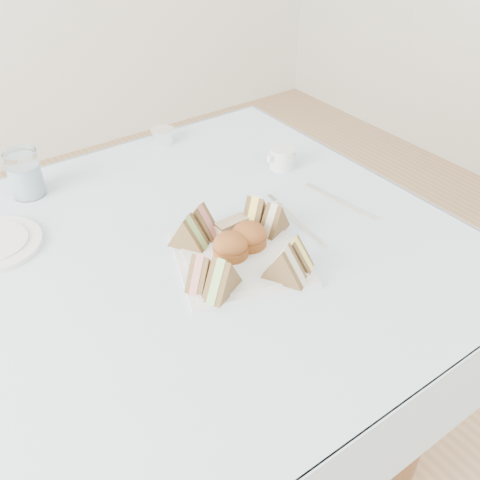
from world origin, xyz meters
TOP-DOWN VIEW (x-y plane):
  - floor at (0.00, 0.00)m, footprint 4.00×4.00m
  - table at (0.00, 0.00)m, footprint 0.90×0.90m
  - tablecloth at (0.00, 0.00)m, footprint 1.02×1.02m
  - serving_plate at (0.03, -0.09)m, footprint 0.32×0.32m
  - sandwich_fl_a at (-0.07, -0.12)m, footprint 0.08×0.07m
  - sandwich_fl_b at (-0.05, -0.16)m, footprint 0.09×0.07m
  - sandwich_fr_a at (0.10, -0.18)m, footprint 0.07×0.08m
  - sandwich_fr_b at (0.06, -0.20)m, footprint 0.08×0.09m
  - sandwich_bl_a at (-0.03, -0.01)m, footprint 0.08×0.09m
  - sandwich_bl_b at (0.01, 0.01)m, footprint 0.07×0.09m
  - sandwich_br_a at (0.14, -0.07)m, footprint 0.08×0.06m
  - sandwich_br_b at (0.12, -0.03)m, footprint 0.09×0.07m
  - scone_left at (0.02, -0.08)m, footprint 0.09×0.09m
  - scone_right at (0.07, -0.08)m, footprint 0.08×0.08m
  - pastry_slice at (0.06, -0.02)m, footprint 0.07×0.03m
  - water_glass at (-0.23, 0.40)m, footprint 0.10×0.10m
  - tea_strainer at (0.16, 0.45)m, footprint 0.07×0.07m
  - knife at (0.34, -0.05)m, footprint 0.04×0.21m
  - fork at (0.21, -0.07)m, footprint 0.04×0.19m
  - creamer_jug at (0.34, 0.15)m, footprint 0.06×0.06m

SIDE VIEW (x-z plane):
  - floor at x=0.00m, z-range 0.00..0.00m
  - table at x=0.00m, z-range 0.00..0.74m
  - tablecloth at x=0.00m, z-range 0.74..0.75m
  - knife at x=0.34m, z-range 0.75..0.75m
  - fork at x=0.21m, z-range 0.75..0.75m
  - serving_plate at x=0.03m, z-range 0.75..0.76m
  - tea_strainer at x=0.16m, z-range 0.75..0.78m
  - creamer_jug at x=0.34m, z-range 0.75..0.80m
  - pastry_slice at x=0.06m, z-range 0.76..0.79m
  - scone_right at x=0.07m, z-range 0.76..0.81m
  - scone_left at x=0.02m, z-range 0.76..0.81m
  - sandwich_fr_a at x=0.10m, z-range 0.76..0.82m
  - sandwich_fl_a at x=-0.07m, z-range 0.76..0.82m
  - sandwich_br_a at x=0.14m, z-range 0.76..0.83m
  - sandwich_br_b at x=0.12m, z-range 0.76..0.83m
  - sandwich_bl_b at x=0.01m, z-range 0.76..0.83m
  - sandwich_bl_a at x=-0.03m, z-range 0.76..0.83m
  - sandwich_fl_b at x=-0.05m, z-range 0.76..0.83m
  - sandwich_fr_b at x=0.06m, z-range 0.76..0.83m
  - water_glass at x=-0.23m, z-range 0.75..0.86m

